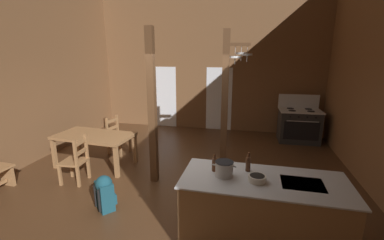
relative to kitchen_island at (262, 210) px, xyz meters
name	(u,v)px	position (x,y,z in m)	size (l,w,h in m)	color
ground_plane	(170,196)	(-1.58, 0.90, -0.51)	(7.94, 9.52, 0.10)	#4C301C
wall_back	(209,59)	(-1.58, 5.33, 1.86)	(7.94, 0.14, 4.63)	brown
glazed_door_back_left	(162,97)	(-3.18, 5.26, 0.57)	(1.00, 0.01, 2.05)	white
glazed_panel_back_right	(219,99)	(-1.22, 5.26, 0.57)	(0.84, 0.01, 2.05)	white
kitchen_island	(262,210)	(0.00, 0.00, 0.00)	(2.17, 0.99, 0.92)	#9E7044
stove_range	(299,125)	(1.19, 4.54, 0.02)	(1.16, 0.85, 1.32)	#2B2B2B
support_post_with_pot_rack	(226,96)	(-0.72, 2.28, 1.16)	(0.60, 0.25, 2.98)	brown
support_post_center	(152,109)	(-2.04, 1.34, 1.03)	(0.14, 0.14, 2.98)	brown
dining_table	(94,138)	(-3.60, 1.74, 0.19)	(1.76, 1.03, 0.74)	#9E7044
ladderback_chair_near_window	(76,161)	(-3.52, 0.95, -0.01)	(0.47, 0.47, 0.95)	#9E7044
ladderback_chair_by_post	(117,136)	(-3.49, 2.57, -0.01)	(0.52, 0.52, 0.95)	#9E7044
backpack	(105,192)	(-2.48, 0.21, -0.14)	(0.39, 0.39, 0.60)	#194756
stockpot_on_counter	(224,169)	(-0.52, -0.01, 0.56)	(0.32, 0.25, 0.21)	silver
mixing_bowl_on_counter	(257,178)	(-0.09, -0.07, 0.50)	(0.23, 0.23, 0.08)	silver
bottle_tall_on_counter	(214,164)	(-0.67, 0.11, 0.56)	(0.07, 0.07, 0.25)	#56331E
bottle_short_on_counter	(248,164)	(-0.21, 0.21, 0.57)	(0.07, 0.07, 0.27)	#56331E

